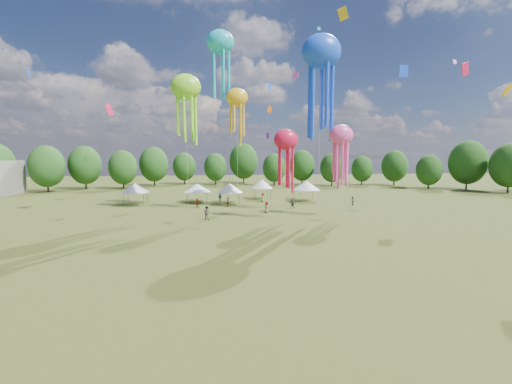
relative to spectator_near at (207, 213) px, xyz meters
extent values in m
plane|color=#384416|center=(7.49, -34.99, -0.97)|extent=(300.00, 300.00, 0.00)
imported|color=gray|center=(0.00, 0.00, 0.00)|extent=(1.17, 1.08, 1.93)
imported|color=gray|center=(10.95, 17.06, -0.08)|extent=(0.73, 0.96, 1.78)
imported|color=gray|center=(26.42, 10.12, -0.17)|extent=(0.69, 0.84, 1.60)
imported|color=gray|center=(2.70, 19.78, -0.15)|extent=(1.18, 1.16, 1.63)
imported|color=gray|center=(-1.60, 11.33, -0.14)|extent=(1.04, 0.82, 1.65)
imported|color=gray|center=(14.81, 8.77, -0.14)|extent=(1.59, 0.79, 1.64)
imported|color=gray|center=(3.74, 12.09, -0.12)|extent=(0.69, 0.74, 1.69)
imported|color=gray|center=(9.45, 4.64, -0.09)|extent=(0.78, 0.97, 1.74)
cylinder|color=#47474C|center=(-15.16, 16.80, 0.05)|extent=(0.08, 0.08, 2.03)
cylinder|color=#47474C|center=(-15.16, 20.34, 0.05)|extent=(0.08, 0.08, 2.03)
cylinder|color=#47474C|center=(-11.62, 16.80, 0.05)|extent=(0.08, 0.08, 2.03)
cylinder|color=#47474C|center=(-11.62, 20.34, 0.05)|extent=(0.08, 0.08, 2.03)
cube|color=silver|center=(-13.39, 18.57, 1.11)|extent=(3.94, 3.94, 0.10)
cone|color=silver|center=(-13.39, 18.57, 2.03)|extent=(5.12, 5.12, 1.74)
cylinder|color=#47474C|center=(-3.73, 17.60, -0.02)|extent=(0.08, 0.08, 1.88)
cylinder|color=#47474C|center=(-3.73, 21.36, -0.02)|extent=(0.08, 0.08, 1.88)
cylinder|color=#47474C|center=(0.03, 17.60, -0.02)|extent=(0.08, 0.08, 1.88)
cylinder|color=#47474C|center=(0.03, 21.36, -0.02)|extent=(0.08, 0.08, 1.88)
cube|color=silver|center=(-1.85, 19.48, 0.97)|extent=(4.16, 4.16, 0.10)
cone|color=silver|center=(-1.85, 19.48, 1.83)|extent=(5.41, 5.41, 1.62)
cylinder|color=#47474C|center=(2.66, 14.91, 0.03)|extent=(0.08, 0.08, 1.98)
cylinder|color=#47474C|center=(2.66, 18.44, 0.03)|extent=(0.08, 0.08, 1.98)
cylinder|color=#47474C|center=(6.18, 14.91, 0.03)|extent=(0.08, 0.08, 1.98)
cylinder|color=#47474C|center=(6.18, 18.44, 0.03)|extent=(0.08, 0.08, 1.98)
cube|color=silver|center=(4.42, 16.67, 1.07)|extent=(3.92, 3.92, 0.10)
cone|color=silver|center=(4.42, 16.67, 1.97)|extent=(5.10, 5.10, 1.70)
cylinder|color=#47474C|center=(9.99, 20.43, 0.12)|extent=(0.08, 0.08, 2.17)
cylinder|color=#47474C|center=(9.99, 23.58, 0.12)|extent=(0.08, 0.08, 2.17)
cylinder|color=#47474C|center=(13.15, 20.43, 0.12)|extent=(0.08, 0.08, 2.17)
cylinder|color=#47474C|center=(13.15, 23.58, 0.12)|extent=(0.08, 0.08, 2.17)
cube|color=silver|center=(11.57, 22.00, 1.25)|extent=(3.56, 3.56, 0.10)
cone|color=silver|center=(11.57, 22.00, 2.23)|extent=(4.62, 4.62, 1.86)
cylinder|color=#47474C|center=(18.09, 15.67, 0.10)|extent=(0.08, 0.08, 2.13)
cylinder|color=#47474C|center=(18.09, 19.48, 0.10)|extent=(0.08, 0.08, 2.13)
cylinder|color=#47474C|center=(21.89, 15.67, 0.10)|extent=(0.08, 0.08, 2.13)
cylinder|color=#47474C|center=(21.89, 19.48, 0.10)|extent=(0.08, 0.08, 2.13)
cube|color=silver|center=(19.99, 17.57, 1.22)|extent=(4.21, 4.21, 0.10)
cone|color=silver|center=(19.99, 17.57, 2.18)|extent=(5.47, 5.47, 1.83)
ellipsoid|color=yellow|center=(5.01, 6.55, 17.18)|extent=(3.41, 2.39, 2.90)
cylinder|color=beige|center=(5.01, 6.55, 8.11)|extent=(0.03, 0.03, 18.15)
ellipsoid|color=#18B9CF|center=(2.61, 9.25, 26.34)|extent=(4.45, 3.12, 3.78)
cylinder|color=beige|center=(2.61, 9.25, 12.69)|extent=(0.03, 0.03, 27.30)
ellipsoid|color=#FF4BA5|center=(19.52, -0.24, 11.04)|extent=(3.55, 2.48, 3.02)
cylinder|color=beige|center=(19.52, -0.24, 5.04)|extent=(0.03, 0.03, 12.01)
ellipsoid|color=#8CF227|center=(-2.97, 8.20, 18.88)|extent=(4.80, 3.36, 4.08)
cylinder|color=beige|center=(-2.97, 8.20, 8.95)|extent=(0.03, 0.03, 19.84)
ellipsoid|color=red|center=(11.09, -1.10, 10.25)|extent=(3.42, 2.39, 2.90)
cylinder|color=beige|center=(11.09, -1.10, 4.64)|extent=(0.03, 0.03, 11.22)
ellipsoid|color=blue|center=(17.88, 4.29, 24.05)|extent=(6.20, 4.34, 5.27)
cylinder|color=beige|center=(17.88, 4.29, 11.54)|extent=(0.03, 0.03, 25.02)
cube|color=blue|center=(14.80, 30.82, 24.20)|extent=(1.04, 1.71, 2.20)
cube|color=#18B9CF|center=(25.00, 26.48, 35.97)|extent=(0.78, 0.43, 0.89)
cube|color=purple|center=(12.12, 18.29, 12.07)|extent=(0.57, 1.07, 1.36)
cube|color=red|center=(28.89, -12.10, 17.63)|extent=(1.37, 0.62, 1.67)
cube|color=red|center=(-5.40, 25.58, 20.03)|extent=(1.62, 1.60, 2.27)
cube|color=yellow|center=(25.74, 15.16, 34.49)|extent=(2.48, 1.13, 2.50)
cube|color=blue|center=(36.04, 11.15, 23.49)|extent=(1.73, 0.09, 2.24)
cube|color=#FF4BA5|center=(21.25, 31.78, 27.13)|extent=(1.52, 1.05, 1.96)
cube|color=purple|center=(37.21, -0.04, 22.10)|extent=(0.69, 0.32, 0.78)
cube|color=red|center=(-17.33, 18.31, 16.47)|extent=(1.10, 1.67, 2.26)
cube|color=#E45D0E|center=(11.48, 13.15, 16.37)|extent=(1.20, 0.44, 1.40)
cube|color=yellow|center=(43.99, -2.63, 17.60)|extent=(1.76, 1.03, 1.79)
cube|color=blue|center=(-17.37, -9.13, 16.25)|extent=(0.28, 0.89, 1.10)
cube|color=#18B9CF|center=(-2.03, 21.42, 14.06)|extent=(0.37, 2.31, 2.58)
cylinder|color=#38281C|center=(-39.68, 43.20, 0.72)|extent=(0.44, 0.44, 3.36)
ellipsoid|color=#224A18|center=(-39.68, 43.20, 5.55)|extent=(8.40, 8.40, 10.51)
cylinder|color=#38281C|center=(-33.19, 50.50, 0.74)|extent=(0.44, 0.44, 3.41)
ellipsoid|color=#224A18|center=(-33.19, 50.50, 5.64)|extent=(8.53, 8.53, 10.66)
cylinder|color=#38281C|center=(-23.11, 50.03, 0.57)|extent=(0.44, 0.44, 3.07)
ellipsoid|color=#224A18|center=(-23.11, 50.03, 4.97)|extent=(7.66, 7.66, 9.58)
cylinder|color=#38281C|center=(-16.02, 58.34, 0.75)|extent=(0.44, 0.44, 3.43)
ellipsoid|color=#224A18|center=(-16.02, 58.34, 5.69)|extent=(8.58, 8.58, 10.73)
cylinder|color=#38281C|center=(-7.27, 63.97, 0.51)|extent=(0.44, 0.44, 2.95)
ellipsoid|color=#224A18|center=(-7.27, 63.97, 4.74)|extent=(7.37, 7.37, 9.21)
cylinder|color=#38281C|center=(2.80, 60.07, 0.48)|extent=(0.44, 0.44, 2.89)
ellipsoid|color=#224A18|center=(2.80, 60.07, 4.64)|extent=(7.23, 7.23, 9.04)
cylinder|color=#38281C|center=(12.41, 64.50, 0.95)|extent=(0.44, 0.44, 3.84)
ellipsoid|color=#224A18|center=(12.41, 64.50, 6.47)|extent=(9.60, 9.60, 11.99)
cylinder|color=#38281C|center=(20.68, 53.45, 0.46)|extent=(0.44, 0.44, 2.84)
ellipsoid|color=#224A18|center=(20.68, 53.45, 4.54)|extent=(7.11, 7.11, 8.89)
cylinder|color=#38281C|center=(30.42, 56.05, 0.62)|extent=(0.44, 0.44, 3.16)
ellipsoid|color=#224A18|center=(30.42, 56.05, 5.16)|extent=(7.91, 7.91, 9.88)
cylinder|color=#38281C|center=(38.19, 50.30, 0.48)|extent=(0.44, 0.44, 2.88)
ellipsoid|color=#224A18|center=(38.19, 50.30, 4.62)|extent=(7.21, 7.21, 9.01)
cylinder|color=#38281C|center=(49.01, 52.25, 0.35)|extent=(0.44, 0.44, 2.63)
ellipsoid|color=#224A18|center=(49.01, 52.25, 4.13)|extent=(6.57, 6.57, 8.22)
cylinder|color=#38281C|center=(58.01, 48.74, 0.60)|extent=(0.44, 0.44, 3.13)
ellipsoid|color=#224A18|center=(58.01, 48.74, 5.09)|extent=(7.81, 7.81, 9.77)
cylinder|color=#38281C|center=(61.13, 36.82, 0.39)|extent=(0.44, 0.44, 2.72)
ellipsoid|color=#224A18|center=(61.13, 36.82, 4.30)|extent=(6.80, 6.80, 8.50)
cylinder|color=#38281C|center=(70.46, 33.93, 0.94)|extent=(0.44, 0.44, 3.81)
ellipsoid|color=#224A18|center=(70.46, 33.93, 6.42)|extent=(9.52, 9.52, 11.90)
cylinder|color=#38281C|center=(74.06, 24.81, 0.79)|extent=(0.44, 0.44, 3.51)
ellipsoid|color=#224A18|center=(74.06, 24.81, 5.84)|extent=(8.78, 8.78, 10.97)
camera|label=1|loc=(0.20, -45.99, 7.84)|focal=22.97mm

